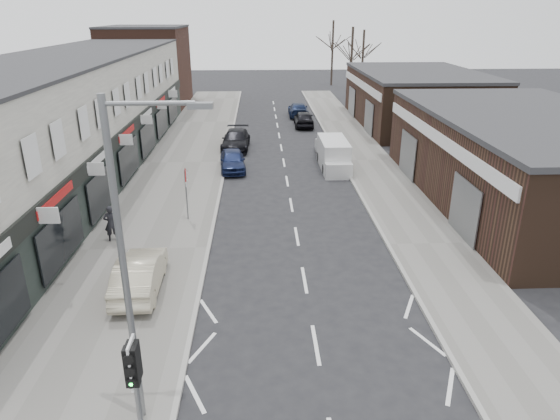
{
  "coord_description": "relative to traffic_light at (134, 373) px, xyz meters",
  "views": [
    {
      "loc": [
        -1.65,
        -10.72,
        9.59
      ],
      "look_at": [
        -0.91,
        6.78,
        2.6
      ],
      "focal_mm": 32.0,
      "sensor_mm": 36.0,
      "label": 1
    }
  ],
  "objects": [
    {
      "name": "tree_far_a",
      "position": [
        13.4,
        50.02,
        -2.41
      ],
      "size": [
        3.6,
        3.6,
        8.0
      ],
      "primitive_type": null,
      "color": "#382D26",
      "rests_on": "ground"
    },
    {
      "name": "parked_car_left_b",
      "position": [
        1.0,
        27.76,
        -1.72
      ],
      "size": [
        2.17,
        4.88,
        1.39
      ],
      "primitive_type": "imported",
      "rotation": [
        0.0,
        0.0,
        -0.05
      ],
      "color": "black",
      "rests_on": "ground"
    },
    {
      "name": "pedestrian",
      "position": [
        -3.82,
        11.68,
        -1.48
      ],
      "size": [
        0.67,
        0.52,
        1.64
      ],
      "primitive_type": "imported",
      "rotation": [
        0.0,
        0.0,
        3.37
      ],
      "color": "black",
      "rests_on": "pavement_left"
    },
    {
      "name": "ground",
      "position": [
        4.4,
        2.02,
        -2.41
      ],
      "size": [
        160.0,
        160.0,
        0.0
      ],
      "primitive_type": "plane",
      "color": "black",
      "rests_on": "ground"
    },
    {
      "name": "parked_car_right_a",
      "position": [
        7.58,
        25.4,
        -1.71
      ],
      "size": [
        1.59,
        4.32,
        1.41
      ],
      "primitive_type": "imported",
      "rotation": [
        0.0,
        0.0,
        3.12
      ],
      "color": "silver",
      "rests_on": "ground"
    },
    {
      "name": "shop_terrace_left",
      "position": [
        -9.1,
        21.52,
        1.14
      ],
      "size": [
        8.0,
        41.0,
        7.1
      ],
      "primitive_type": "cube",
      "color": "silver",
      "rests_on": "ground"
    },
    {
      "name": "tree_far_c",
      "position": [
        12.9,
        62.02,
        -2.41
      ],
      "size": [
        3.6,
        3.6,
        8.5
      ],
      "primitive_type": null,
      "color": "#382D26",
      "rests_on": "ground"
    },
    {
      "name": "traffic_light",
      "position": [
        0.0,
        0.0,
        0.0
      ],
      "size": [
        0.28,
        0.6,
        3.1
      ],
      "color": "slate",
      "rests_on": "pavement_left"
    },
    {
      "name": "right_unit_near",
      "position": [
        16.9,
        16.02,
        -0.16
      ],
      "size": [
        10.0,
        18.0,
        4.5
      ],
      "primitive_type": "cube",
      "color": "#382519",
      "rests_on": "ground"
    },
    {
      "name": "warning_sign",
      "position": [
        -0.76,
        14.02,
        -0.21
      ],
      "size": [
        0.12,
        0.8,
        2.7
      ],
      "color": "slate",
      "rests_on": "pavement_left"
    },
    {
      "name": "pavement_left",
      "position": [
        -2.35,
        24.02,
        -2.35
      ],
      "size": [
        5.5,
        64.0,
        0.12
      ],
      "primitive_type": "cube",
      "color": "slate",
      "rests_on": "ground"
    },
    {
      "name": "pavement_right",
      "position": [
        10.15,
        24.02,
        -2.35
      ],
      "size": [
        3.5,
        64.0,
        0.12
      ],
      "primitive_type": "cube",
      "color": "slate",
      "rests_on": "ground"
    },
    {
      "name": "sedan_on_pavement",
      "position": [
        -1.64,
        7.35,
        -1.62
      ],
      "size": [
        1.55,
        4.14,
        1.35
      ],
      "primitive_type": "imported",
      "rotation": [
        0.0,
        0.0,
        3.17
      ],
      "color": "#C1B79B",
      "rests_on": "pavement_left"
    },
    {
      "name": "street_lamp",
      "position": [
        -0.13,
        1.22,
        2.2
      ],
      "size": [
        2.23,
        0.22,
        8.0
      ],
      "color": "slate",
      "rests_on": "pavement_left"
    },
    {
      "name": "parked_car_right_b",
      "position": [
        6.74,
        35.34,
        -1.71
      ],
      "size": [
        1.76,
        4.17,
        1.41
      ],
      "primitive_type": "imported",
      "rotation": [
        0.0,
        0.0,
        3.12
      ],
      "color": "black",
      "rests_on": "ground"
    },
    {
      "name": "parked_car_right_c",
      "position": [
        6.6,
        40.01,
        -1.75
      ],
      "size": [
        1.93,
        4.58,
        1.32
      ],
      "primitive_type": "imported",
      "rotation": [
        0.0,
        0.0,
        3.12
      ],
      "color": "#121C39",
      "rests_on": "ground"
    },
    {
      "name": "right_unit_far",
      "position": [
        16.9,
        36.02,
        -0.16
      ],
      "size": [
        10.0,
        16.0,
        4.5
      ],
      "primitive_type": "cube",
      "color": "#382519",
      "rests_on": "ground"
    },
    {
      "name": "parked_car_left_a",
      "position": [
        1.0,
        22.41,
        -1.75
      ],
      "size": [
        1.9,
        4.02,
        1.33
      ],
      "primitive_type": "imported",
      "rotation": [
        0.0,
        0.0,
        0.09
      ],
      "color": "#151F44",
      "rests_on": "ground"
    },
    {
      "name": "tree_far_b",
      "position": [
        15.9,
        56.02,
        -2.41
      ],
      "size": [
        3.6,
        3.6,
        7.5
      ],
      "primitive_type": null,
      "color": "#382D26",
      "rests_on": "ground"
    },
    {
      "name": "brick_block_far",
      "position": [
        -9.1,
        47.02,
        1.59
      ],
      "size": [
        8.0,
        10.0,
        8.0
      ],
      "primitive_type": "cube",
      "color": "#40241B",
      "rests_on": "ground"
    },
    {
      "name": "white_van",
      "position": [
        7.58,
        22.6,
        -1.53
      ],
      "size": [
        1.71,
        4.79,
        1.87
      ],
      "rotation": [
        0.0,
        0.0,
        0.0
      ],
      "color": "silver",
      "rests_on": "ground"
    }
  ]
}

